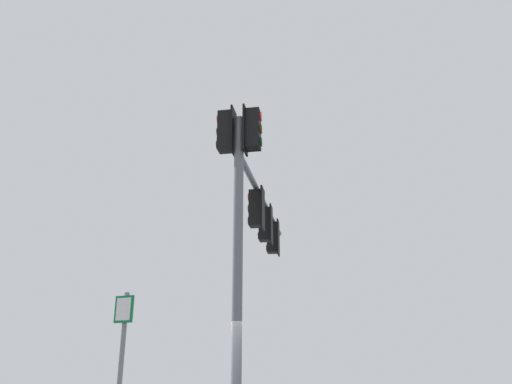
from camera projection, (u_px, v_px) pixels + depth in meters
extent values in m
cylinder|color=slate|center=(237.00, 275.00, 9.71)|extent=(0.20, 0.20, 6.75)
cylinder|color=slate|center=(264.00, 203.00, 13.52)|extent=(5.95, 2.54, 0.14)
cube|color=black|center=(226.00, 132.00, 10.81)|extent=(0.39, 0.39, 0.90)
cube|color=black|center=(233.00, 131.00, 10.78)|extent=(0.42, 0.20, 1.04)
cylinder|color=red|center=(218.00, 120.00, 10.94)|extent=(0.20, 0.10, 0.20)
cylinder|color=#3C2703|center=(218.00, 132.00, 10.84)|extent=(0.20, 0.10, 0.20)
cylinder|color=black|center=(218.00, 145.00, 10.74)|extent=(0.20, 0.10, 0.20)
cube|color=black|center=(253.00, 130.00, 10.71)|extent=(0.39, 0.39, 0.90)
cube|color=black|center=(245.00, 130.00, 10.74)|extent=(0.42, 0.20, 1.04)
cylinder|color=red|center=(261.00, 116.00, 10.79)|extent=(0.20, 0.10, 0.20)
cylinder|color=#3C2703|center=(261.00, 129.00, 10.68)|extent=(0.20, 0.10, 0.20)
cylinder|color=black|center=(261.00, 142.00, 10.58)|extent=(0.20, 0.10, 0.20)
cube|color=black|center=(256.00, 209.00, 12.23)|extent=(0.39, 0.39, 0.90)
cube|color=black|center=(263.00, 208.00, 12.20)|extent=(0.42, 0.21, 1.04)
cylinder|color=red|center=(249.00, 197.00, 12.36)|extent=(0.20, 0.10, 0.20)
cylinder|color=#3C2703|center=(249.00, 209.00, 12.25)|extent=(0.20, 0.10, 0.20)
cylinder|color=black|center=(249.00, 221.00, 12.15)|extent=(0.20, 0.10, 0.20)
cube|color=black|center=(265.00, 225.00, 13.51)|extent=(0.40, 0.40, 0.90)
cube|color=black|center=(271.00, 224.00, 13.49)|extent=(0.42, 0.22, 1.04)
cylinder|color=red|center=(259.00, 214.00, 13.64)|extent=(0.19, 0.11, 0.20)
cylinder|color=#3C2703|center=(259.00, 225.00, 13.54)|extent=(0.19, 0.11, 0.20)
cylinder|color=black|center=(259.00, 236.00, 13.43)|extent=(0.19, 0.11, 0.20)
cube|color=black|center=(272.00, 238.00, 14.80)|extent=(0.40, 0.40, 0.90)
cube|color=black|center=(278.00, 238.00, 14.78)|extent=(0.42, 0.22, 1.04)
cylinder|color=red|center=(267.00, 228.00, 14.93)|extent=(0.19, 0.11, 0.20)
cylinder|color=#3C2703|center=(267.00, 238.00, 14.82)|extent=(0.19, 0.11, 0.20)
cylinder|color=black|center=(267.00, 248.00, 14.72)|extent=(0.19, 0.11, 0.20)
cube|color=#0C7238|center=(124.00, 309.00, 6.99)|extent=(0.08, 0.29, 0.37)
cube|color=white|center=(123.00, 309.00, 6.97)|extent=(0.05, 0.23, 0.31)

